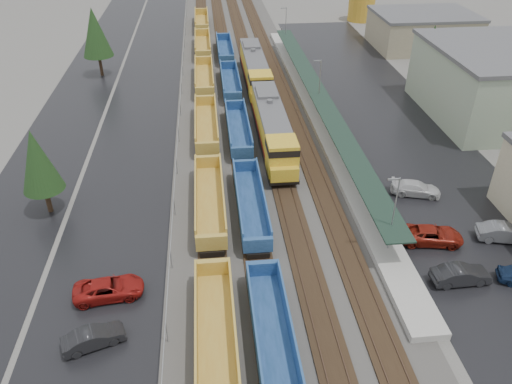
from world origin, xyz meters
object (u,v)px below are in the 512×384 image
Objects in this scene: well_string_blue at (244,162)px; parked_car_east_a at (461,275)px; locomotive_trail at (255,70)px; well_string_yellow at (206,125)px; locomotive_lead at (273,128)px; storage_tank at (361,7)px; parked_car_east_e at (504,233)px; parked_car_west_b at (93,338)px; parked_car_west_c at (109,289)px; parked_car_east_b at (432,235)px; parked_car_east_c at (416,189)px.

parked_car_east_a is at bearing -50.84° from well_string_blue.
locomotive_trail is 0.18× the size of well_string_yellow.
well_string_yellow is 1.22× the size of well_string_blue.
well_string_yellow is (-8.00, -16.39, -1.37)m from locomotive_trail.
locomotive_lead is 66.02m from storage_tank.
parked_car_east_a is at bearing 140.02° from parked_car_east_e.
parked_car_west_b is (-16.75, -50.12, -1.87)m from locomotive_trail.
parked_car_west_c is (-44.48, -83.92, -2.15)m from storage_tank.
parked_car_east_e reaches higher than parked_car_east_b.
well_string_blue is 27.42m from parked_car_east_e.
parked_car_east_b is at bearing -42.32° from well_string_blue.
storage_tank is at bearing 63.77° from well_string_blue.
locomotive_lead is 29.26m from parked_car_west_c.
well_string_blue is at bearing -116.23° from storage_tank.
locomotive_lead reaches higher than parked_car_east_a.
storage_tank is at bearing 54.03° from locomotive_trail.
well_string_blue is 19.41× the size of parked_car_east_c.
storage_tank reaches higher than parked_car_east_a.
parked_car_west_c is at bearing -123.42° from well_string_blue.
parked_car_east_b reaches higher than parked_car_east_c.
well_string_blue is 17.00× the size of storage_tank.
parked_car_east_e is (35.26, 3.65, 0.05)m from parked_car_west_c.
locomotive_trail is at bearing 26.04° from parked_car_east_b.
well_string_yellow is 31.90m from parked_car_east_b.
parked_car_west_b is (-16.75, -29.12, -1.87)m from locomotive_lead.
locomotive_lead reaches higher than parked_car_east_e.
parked_car_east_a is at bearing -167.74° from parked_car_east_b.
well_string_blue is at bearing 57.29° from parked_car_east_b.
storage_tank is 1.19× the size of parked_car_east_a.
well_string_yellow is 29.99m from parked_car_west_c.
storage_tank is at bearing 5.17° from parked_car_east_c.
locomotive_trail reaches higher than parked_car_west_c.
locomotive_lead is 4.25× the size of parked_car_east_c.
locomotive_lead is 28.45m from parked_car_east_a.
parked_car_west_b is 0.79× the size of parked_car_east_b.
well_string_yellow is at bearing 48.74° from parked_car_east_b.
parked_car_west_c is 28.78m from parked_car_east_b.
storage_tank reaches higher than parked_car_east_b.
locomotive_trail is 26.79m from well_string_blue.
parked_car_west_c is (-12.36, -18.74, -0.41)m from well_string_blue.
parked_car_east_c is at bearing -101.37° from storage_tank.
locomotive_lead reaches higher than parked_car_west_b.
locomotive_lead is 4.38× the size of parked_car_east_e.
parked_car_west_c is 35.45m from parked_car_east_e.
well_string_blue is 26.89m from parked_car_west_b.
parked_car_east_e is at bearing -90.86° from parked_car_west_c.
storage_tank is (28.11, 38.73, 0.32)m from locomotive_trail.
locomotive_trail is at bearing -125.97° from storage_tank.
locomotive_trail is at bearing -26.68° from parked_car_west_c.
parked_car_east_a is at bearing -75.11° from locomotive_trail.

